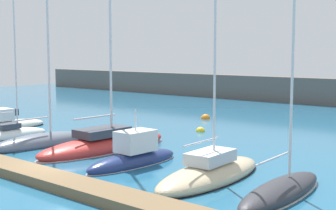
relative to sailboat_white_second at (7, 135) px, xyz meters
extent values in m
plane|color=#236084|center=(11.11, -3.90, -0.19)|extent=(120.00, 120.00, 0.00)
cube|color=brown|center=(11.11, -5.37, 0.04)|extent=(38.08, 1.76, 0.47)
cube|color=black|center=(-3.92, 2.60, 1.19)|extent=(1.56, 0.80, 0.53)
ellipsoid|color=white|center=(0.00, -0.01, -0.07)|extent=(1.75, 6.68, 1.12)
ellipsoid|color=black|center=(0.00, -0.01, -0.17)|extent=(1.77, 6.75, 0.12)
cylinder|color=silver|center=(-0.01, 0.89, 5.62)|extent=(0.11, 0.11, 10.27)
cube|color=#333842|center=(0.00, 0.13, 0.67)|extent=(0.99, 1.58, 0.37)
ellipsoid|color=slate|center=(4.34, -0.14, 0.03)|extent=(2.14, 7.47, 1.25)
cylinder|color=silver|center=(4.36, 0.67, 7.45)|extent=(0.15, 0.15, 13.59)
cylinder|color=silver|center=(4.33, -0.85, 1.69)|extent=(0.15, 2.63, 0.10)
ellipsoid|color=#B72D28|center=(8.67, 1.75, 0.10)|extent=(3.15, 10.22, 1.28)
ellipsoid|color=silver|center=(8.67, 1.75, -0.17)|extent=(3.18, 10.32, 0.12)
cylinder|color=silver|center=(8.69, 2.30, 8.57)|extent=(0.16, 0.16, 15.64)
cylinder|color=silver|center=(8.65, 0.93, 2.02)|extent=(0.20, 3.27, 0.11)
cube|color=#333842|center=(8.67, 1.53, 1.00)|extent=(1.93, 3.47, 0.52)
ellipsoid|color=navy|center=(13.01, -0.09, 0.01)|extent=(1.89, 6.48, 1.10)
ellipsoid|color=silver|center=(13.01, -0.09, -0.17)|extent=(1.91, 6.54, 0.12)
cube|color=silver|center=(13.02, 0.10, 1.15)|extent=(1.48, 2.18, 1.17)
cube|color=black|center=(13.04, 0.84, 1.32)|extent=(1.29, 0.57, 0.65)
cylinder|color=silver|center=(13.02, 0.10, 2.32)|extent=(0.08, 0.08, 1.18)
ellipsoid|color=beige|center=(18.02, 0.22, 0.02)|extent=(3.11, 8.34, 1.25)
ellipsoid|color=black|center=(18.02, 0.22, -0.17)|extent=(3.14, 8.42, 0.12)
cylinder|color=silver|center=(18.00, 0.53, 7.89)|extent=(0.12, 0.12, 14.50)
cylinder|color=silver|center=(18.07, -0.60, 1.81)|extent=(0.26, 2.97, 0.08)
cube|color=silver|center=(18.02, 0.24, 0.93)|extent=(1.63, 2.72, 0.59)
ellipsoid|color=#2D2D33|center=(22.01, -0.09, 0.05)|extent=(2.19, 7.27, 0.92)
ellipsoid|color=silver|center=(22.01, -0.09, -0.17)|extent=(2.21, 7.34, 0.12)
cylinder|color=silver|center=(21.96, 0.75, 5.56)|extent=(0.12, 0.12, 10.08)
cylinder|color=silver|center=(22.07, -1.06, 1.65)|extent=(0.28, 3.08, 0.09)
sphere|color=orange|center=(4.96, 17.74, -0.19)|extent=(0.89, 0.89, 0.89)
sphere|color=yellow|center=(8.99, 11.54, -0.19)|extent=(0.73, 0.73, 0.73)
camera|label=1|loc=(31.46, -18.70, 6.01)|focal=51.44mm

